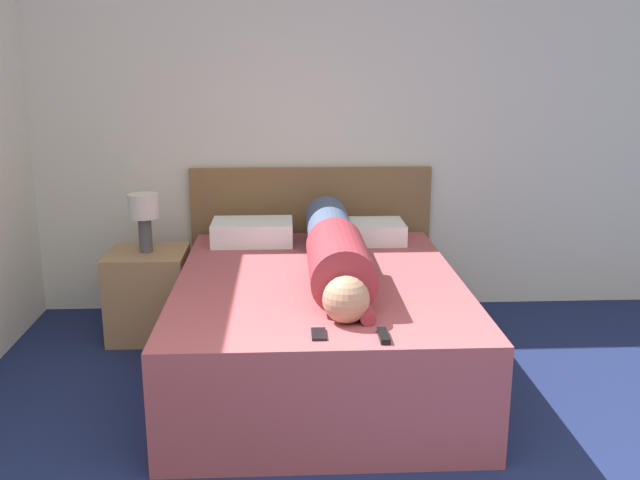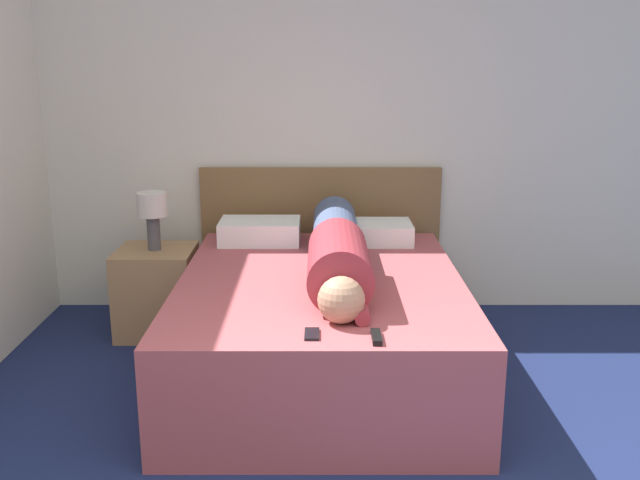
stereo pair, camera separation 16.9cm
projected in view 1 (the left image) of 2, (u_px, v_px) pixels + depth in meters
The scene contains 10 objects.
wall_back at pixel (326, 123), 4.85m from camera, with size 5.17×0.06×2.60m.
bed at pixel (319, 327), 3.95m from camera, with size 1.53×2.00×0.57m.
headboard at pixel (311, 239), 4.98m from camera, with size 1.65×0.04×1.01m.
nightstand at pixel (149, 294), 4.52m from camera, with size 0.48×0.47×0.56m.
table_lamp at pixel (144, 212), 4.39m from camera, with size 0.19×0.19×0.37m.
person_lying at pixel (335, 250), 3.89m from camera, with size 0.32×1.70×0.32m.
pillow_near_headboard at pixel (252, 232), 4.58m from camera, with size 0.51×0.34×0.15m.
pillow_second at pixel (366, 232), 4.62m from camera, with size 0.49×0.34×0.13m.
tv_remote at pixel (384, 336), 3.04m from camera, with size 0.04×0.15×0.02m.
cell_phone at pixel (319, 334), 3.08m from camera, with size 0.06×0.13×0.01m.
Camera 1 is at (-0.28, -1.54, 1.75)m, focal length 40.00 mm.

